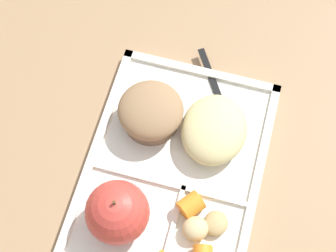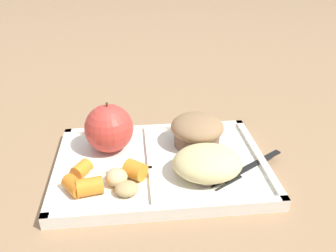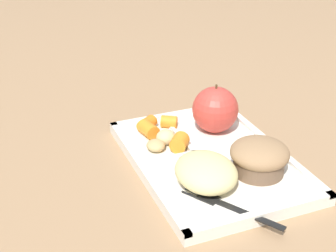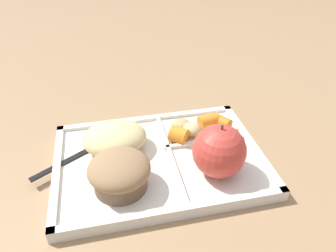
% 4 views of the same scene
% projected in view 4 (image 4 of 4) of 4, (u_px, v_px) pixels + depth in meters
% --- Properties ---
extents(ground, '(6.00, 6.00, 0.00)m').
position_uv_depth(ground, '(159.00, 164.00, 0.51)').
color(ground, '#997551').
extents(lunch_tray, '(0.32, 0.23, 0.02)m').
position_uv_depth(lunch_tray, '(160.00, 160.00, 0.51)').
color(lunch_tray, silver).
rests_on(lunch_tray, ground).
extents(green_apple, '(0.08, 0.08, 0.08)m').
position_uv_depth(green_apple, '(219.00, 151.00, 0.46)').
color(green_apple, '#C63D33').
rests_on(green_apple, lunch_tray).
extents(bran_muffin, '(0.09, 0.09, 0.05)m').
position_uv_depth(bran_muffin, '(120.00, 173.00, 0.44)').
color(bran_muffin, brown).
rests_on(bran_muffin, lunch_tray).
extents(carrot_slice_back, '(0.04, 0.04, 0.02)m').
position_uv_depth(carrot_slice_back, '(221.00, 122.00, 0.57)').
color(carrot_slice_back, orange).
rests_on(carrot_slice_back, lunch_tray).
extents(carrot_slice_diagonal, '(0.04, 0.03, 0.02)m').
position_uv_depth(carrot_slice_diagonal, '(209.00, 121.00, 0.57)').
color(carrot_slice_diagonal, orange).
rests_on(carrot_slice_diagonal, lunch_tray).
extents(carrot_slice_large, '(0.04, 0.04, 0.03)m').
position_uv_depth(carrot_slice_large, '(179.00, 135.00, 0.53)').
color(carrot_slice_large, orange).
rests_on(carrot_slice_large, lunch_tray).
extents(carrot_slice_edge, '(0.03, 0.03, 0.02)m').
position_uv_depth(carrot_slice_edge, '(226.00, 135.00, 0.53)').
color(carrot_slice_edge, orange).
rests_on(carrot_slice_edge, lunch_tray).
extents(potato_chunk_golden, '(0.04, 0.03, 0.02)m').
position_uv_depth(potato_chunk_golden, '(181.00, 124.00, 0.56)').
color(potato_chunk_golden, tan).
rests_on(potato_chunk_golden, lunch_tray).
extents(potato_chunk_browned, '(0.04, 0.04, 0.02)m').
position_uv_depth(potato_chunk_browned, '(192.00, 129.00, 0.55)').
color(potato_chunk_browned, tan).
rests_on(potato_chunk_browned, lunch_tray).
extents(egg_noodle_pile, '(0.10, 0.09, 0.04)m').
position_uv_depth(egg_noodle_pile, '(115.00, 138.00, 0.51)').
color(egg_noodle_pile, '#D6C684').
rests_on(egg_noodle_pile, lunch_tray).
extents(meatball_center, '(0.03, 0.03, 0.03)m').
position_uv_depth(meatball_center, '(117.00, 133.00, 0.53)').
color(meatball_center, '#755B4C').
rests_on(meatball_center, lunch_tray).
extents(meatball_back, '(0.04, 0.04, 0.04)m').
position_uv_depth(meatball_back, '(123.00, 147.00, 0.50)').
color(meatball_back, brown).
rests_on(meatball_back, lunch_tray).
extents(meatball_side, '(0.04, 0.04, 0.04)m').
position_uv_depth(meatball_side, '(123.00, 137.00, 0.51)').
color(meatball_side, brown).
rests_on(meatball_side, lunch_tray).
extents(plastic_fork, '(0.14, 0.09, 0.00)m').
position_uv_depth(plastic_fork, '(81.00, 154.00, 0.51)').
color(plastic_fork, black).
rests_on(plastic_fork, lunch_tray).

